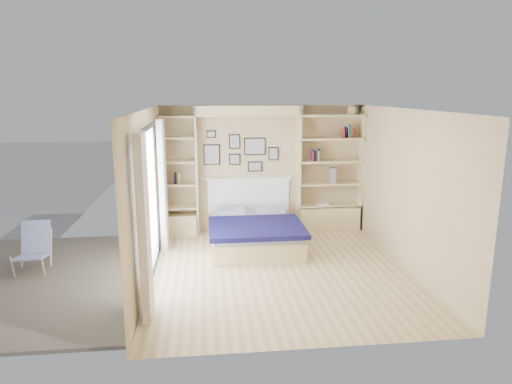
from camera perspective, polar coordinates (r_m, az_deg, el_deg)
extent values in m
plane|color=#D3BA7B|center=(7.30, 3.00, -9.75)|extent=(4.50, 4.50, 0.00)
plane|color=tan|center=(9.11, 0.78, 2.94)|extent=(4.00, 0.00, 4.00)
plane|color=tan|center=(4.80, 7.57, -5.98)|extent=(4.00, 0.00, 4.00)
plane|color=tan|center=(6.89, -13.52, -0.54)|extent=(0.00, 4.50, 4.50)
plane|color=tan|center=(7.52, 18.33, 0.25)|extent=(0.00, 4.50, 4.50)
plane|color=white|center=(6.77, 3.24, 10.25)|extent=(4.50, 4.50, 0.00)
cube|color=beige|center=(8.87, -7.44, 2.58)|extent=(0.04, 0.35, 2.50)
cube|color=beige|center=(9.06, 5.33, 2.83)|extent=(0.04, 0.35, 2.50)
cube|color=beige|center=(8.79, -1.02, 10.13)|extent=(2.00, 0.35, 0.20)
cube|color=beige|center=(9.40, 13.00, 2.92)|extent=(0.04, 0.35, 2.50)
cube|color=beige|center=(8.91, -11.82, 2.46)|extent=(0.04, 0.35, 2.50)
cube|color=beige|center=(9.43, 9.08, -3.12)|extent=(1.30, 0.35, 0.50)
cube|color=beige|center=(9.12, -9.46, -3.99)|extent=(0.70, 0.35, 0.40)
cube|color=black|center=(6.74, -13.69, 7.61)|extent=(0.04, 2.08, 0.06)
cube|color=black|center=(7.25, -12.79, -9.97)|extent=(0.04, 2.08, 0.06)
cube|color=black|center=(5.95, -14.32, -4.15)|extent=(0.04, 0.06, 2.20)
cube|color=black|center=(7.91, -12.38, 0.06)|extent=(0.04, 0.06, 2.20)
cube|color=silver|center=(6.92, -13.30, -1.59)|extent=(0.01, 2.00, 2.20)
cube|color=white|center=(5.65, -13.82, -4.46)|extent=(0.10, 0.45, 2.30)
cube|color=white|center=(8.16, -11.57, 0.84)|extent=(0.10, 0.45, 2.30)
cube|color=beige|center=(9.36, 9.13, -1.65)|extent=(1.30, 0.35, 0.04)
cube|color=beige|center=(9.26, 9.23, 1.05)|extent=(1.30, 0.35, 0.04)
cube|color=beige|center=(9.19, 9.33, 3.80)|extent=(1.30, 0.35, 0.04)
cube|color=beige|center=(9.13, 9.43, 6.59)|extent=(1.30, 0.35, 0.04)
cube|color=beige|center=(9.10, 9.53, 9.41)|extent=(1.30, 0.35, 0.04)
cube|color=beige|center=(9.03, -9.54, -1.86)|extent=(0.70, 0.35, 0.04)
cube|color=beige|center=(8.93, -9.64, 0.94)|extent=(0.70, 0.35, 0.04)
cube|color=beige|center=(8.85, -9.75, 3.79)|extent=(0.70, 0.35, 0.04)
cube|color=beige|center=(8.80, -9.85, 6.69)|extent=(0.70, 0.35, 0.04)
cube|color=beige|center=(8.77, -9.95, 9.29)|extent=(0.70, 0.35, 0.04)
cube|color=beige|center=(8.31, -0.22, -5.70)|extent=(1.53, 1.92, 0.34)
cube|color=#9FA4AE|center=(8.24, -0.22, -4.27)|extent=(1.49, 1.88, 0.10)
cube|color=#100E3A|center=(7.91, 0.04, -4.46)|extent=(1.63, 1.34, 0.08)
cube|color=#9FA4AE|center=(8.81, -3.17, -2.43)|extent=(0.53, 0.38, 0.12)
cube|color=#9FA4AE|center=(8.89, 1.78, -2.29)|extent=(0.53, 0.38, 0.12)
cube|color=white|center=(9.16, -0.93, -0.39)|extent=(1.63, 0.04, 0.70)
cube|color=black|center=(8.97, -5.56, 4.67)|extent=(0.32, 0.02, 0.40)
cube|color=gray|center=(8.96, -5.56, 4.66)|extent=(0.28, 0.01, 0.36)
cube|color=black|center=(8.96, -2.70, 6.32)|extent=(0.22, 0.02, 0.28)
cube|color=gray|center=(8.95, -2.69, 6.31)|extent=(0.18, 0.01, 0.24)
cube|color=black|center=(9.01, -2.68, 4.10)|extent=(0.22, 0.02, 0.22)
cube|color=gray|center=(8.99, -2.67, 4.09)|extent=(0.18, 0.01, 0.18)
cube|color=black|center=(9.01, -0.14, 5.72)|extent=(0.42, 0.02, 0.34)
cube|color=gray|center=(9.00, -0.13, 5.71)|extent=(0.38, 0.01, 0.30)
cube|color=black|center=(9.06, -0.14, 3.21)|extent=(0.28, 0.02, 0.20)
cube|color=gray|center=(9.05, -0.13, 3.20)|extent=(0.24, 0.01, 0.16)
cube|color=black|center=(9.07, 2.19, 4.81)|extent=(0.20, 0.02, 0.26)
cube|color=gray|center=(9.06, 2.20, 4.80)|extent=(0.16, 0.01, 0.22)
cube|color=black|center=(8.93, -5.61, 7.22)|extent=(0.18, 0.02, 0.14)
cube|color=gray|center=(8.92, -5.61, 7.21)|extent=(0.14, 0.01, 0.10)
cylinder|color=silver|center=(8.82, -6.51, 1.68)|extent=(0.20, 0.02, 0.02)
cone|color=white|center=(8.82, -5.86, 1.57)|extent=(0.13, 0.12, 0.15)
cylinder|color=silver|center=(8.98, 4.53, 1.92)|extent=(0.20, 0.02, 0.02)
cone|color=white|center=(8.97, 3.90, 1.78)|extent=(0.13, 0.12, 0.15)
cube|color=#A41D4B|center=(9.07, 7.03, 4.47)|extent=(0.02, 0.15, 0.18)
cube|color=navy|center=(9.07, 7.16, 4.59)|extent=(0.03, 0.15, 0.22)
cube|color=black|center=(9.08, 7.28, 4.54)|extent=(0.03, 0.15, 0.20)
cube|color=#BFB28C|center=(9.10, 7.75, 4.52)|extent=(0.04, 0.15, 0.20)
cube|color=#26593F|center=(9.10, 7.88, 4.66)|extent=(0.03, 0.15, 0.24)
cube|color=#A51E1E|center=(9.18, 10.83, 7.31)|extent=(0.02, 0.15, 0.20)
cube|color=navy|center=(9.20, 11.16, 7.37)|extent=(0.03, 0.15, 0.22)
cube|color=black|center=(9.20, 11.23, 7.28)|extent=(0.03, 0.15, 0.19)
cube|color=#BFB28C|center=(9.20, 11.33, 7.31)|extent=(0.04, 0.15, 0.20)
cube|color=#245231|center=(9.22, 11.68, 7.48)|extent=(0.03, 0.15, 0.25)
cube|color=#A51E1E|center=(9.23, 11.84, 7.31)|extent=(0.03, 0.15, 0.20)
cube|color=navy|center=(8.91, -10.11, 1.66)|extent=(0.02, 0.15, 0.20)
cube|color=black|center=(8.91, -10.04, 1.73)|extent=(0.03, 0.15, 0.22)
cube|color=#BFB28C|center=(8.90, -9.56, 1.74)|extent=(0.03, 0.15, 0.22)
cube|color=beige|center=(9.20, 11.79, 9.95)|extent=(0.13, 0.13, 0.15)
cone|color=beige|center=(9.19, 11.82, 10.66)|extent=(0.20, 0.20, 0.08)
cube|color=slate|center=(9.24, 9.57, 2.08)|extent=(0.12, 0.12, 0.30)
cube|color=white|center=(9.26, 8.34, -1.55)|extent=(0.22, 0.16, 0.03)
cube|color=#6C6050|center=(7.63, -25.22, -10.00)|extent=(3.20, 4.00, 0.05)
cylinder|color=tan|center=(7.78, -28.15, -8.33)|extent=(0.04, 0.13, 0.38)
cylinder|color=tan|center=(7.66, -25.10, -8.33)|extent=(0.04, 0.13, 0.38)
cylinder|color=tan|center=(8.23, -27.16, -6.42)|extent=(0.05, 0.31, 0.62)
cylinder|color=tan|center=(8.12, -24.27, -6.39)|extent=(0.05, 0.31, 0.62)
cube|color=#3F4DB4|center=(7.87, -26.32, -7.32)|extent=(0.47, 0.56, 0.14)
cube|color=#3F4DB4|center=(8.14, -25.80, -5.05)|extent=(0.45, 0.24, 0.51)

